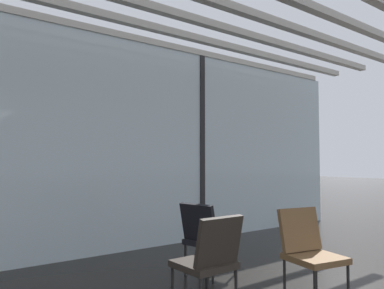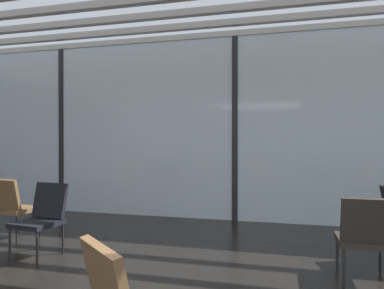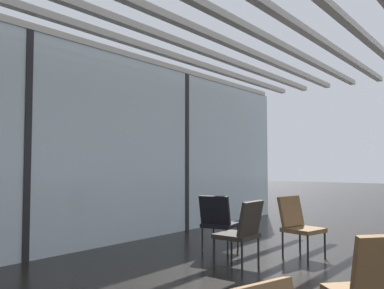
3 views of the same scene
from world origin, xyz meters
TOP-DOWN VIEW (x-y plane):
  - window_mullion_2 at (3.50, 5.20)m, footprint 0.10×0.12m
  - lounge_chair_3 at (2.21, 3.47)m, footprint 0.61×0.57m
  - lounge_chair_5 at (2.64, 2.35)m, footprint 0.57×0.61m
  - lounge_chair_7 at (1.62, 2.67)m, footprint 0.49×0.53m

SIDE VIEW (x-z plane):
  - lounge_chair_3 at x=2.21m, z-range 0.06..0.93m
  - lounge_chair_5 at x=2.64m, z-range 0.06..0.93m
  - lounge_chair_7 at x=1.62m, z-range 0.06..0.93m
  - window_mullion_2 at x=3.50m, z-range 0.00..3.25m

